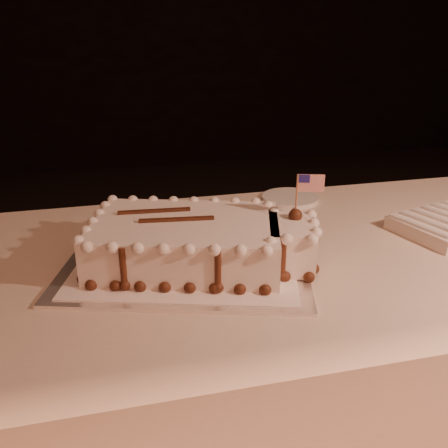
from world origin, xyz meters
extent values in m
cube|color=beige|center=(0.00, 0.60, 0.38)|extent=(2.40, 0.80, 0.75)
cube|color=white|center=(-0.24, 0.59, 0.75)|extent=(0.58, 0.50, 0.01)
cube|color=white|center=(-0.24, 0.59, 0.76)|extent=(0.52, 0.45, 0.00)
cube|color=white|center=(-0.24, 0.59, 0.80)|extent=(0.43, 0.35, 0.09)
cube|color=white|center=(-0.04, 0.53, 0.80)|extent=(0.13, 0.16, 0.09)
sphere|color=#4E2413|center=(-0.43, 0.52, 0.77)|extent=(0.02, 0.02, 0.02)
sphere|color=#4E2413|center=(-0.39, 0.50, 0.77)|extent=(0.02, 0.02, 0.02)
sphere|color=#4E2413|center=(-0.34, 0.49, 0.77)|extent=(0.02, 0.02, 0.02)
sphere|color=#4E2413|center=(-0.30, 0.48, 0.77)|extent=(0.02, 0.02, 0.02)
sphere|color=#4E2413|center=(-0.26, 0.46, 0.77)|extent=(0.02, 0.02, 0.02)
sphere|color=#4E2413|center=(-0.21, 0.45, 0.77)|extent=(0.02, 0.02, 0.02)
sphere|color=#4E2413|center=(-0.17, 0.44, 0.77)|extent=(0.02, 0.02, 0.02)
sphere|color=#4E2413|center=(-0.12, 0.42, 0.77)|extent=(0.02, 0.02, 0.02)
sphere|color=#4E2413|center=(-0.10, 0.46, 0.77)|extent=(0.02, 0.02, 0.02)
sphere|color=#4E2413|center=(-0.07, 0.46, 0.77)|extent=(0.02, 0.02, 0.02)
sphere|color=#4E2413|center=(-0.03, 0.45, 0.77)|extent=(0.02, 0.02, 0.02)
sphere|color=#4E2413|center=(0.00, 0.48, 0.77)|extent=(0.02, 0.02, 0.02)
sphere|color=#4E2413|center=(0.01, 0.52, 0.77)|extent=(0.02, 0.02, 0.02)
sphere|color=#4E2413|center=(0.02, 0.57, 0.77)|extent=(0.02, 0.02, 0.02)
sphere|color=#4E2413|center=(0.00, 0.59, 0.77)|extent=(0.02, 0.02, 0.02)
sphere|color=#4E2413|center=(-0.05, 0.61, 0.77)|extent=(0.02, 0.02, 0.02)
sphere|color=#4E2413|center=(-0.05, 0.64, 0.77)|extent=(0.02, 0.02, 0.02)
sphere|color=#4E2413|center=(-0.07, 0.67, 0.77)|extent=(0.02, 0.02, 0.02)
sphere|color=#4E2413|center=(-0.11, 0.68, 0.77)|extent=(0.02, 0.02, 0.02)
sphere|color=#4E2413|center=(-0.16, 0.69, 0.77)|extent=(0.02, 0.02, 0.02)
sphere|color=#4E2413|center=(-0.20, 0.71, 0.77)|extent=(0.02, 0.02, 0.02)
sphere|color=#4E2413|center=(-0.24, 0.72, 0.77)|extent=(0.02, 0.02, 0.02)
sphere|color=#4E2413|center=(-0.29, 0.73, 0.77)|extent=(0.02, 0.02, 0.02)
sphere|color=#4E2413|center=(-0.33, 0.75, 0.77)|extent=(0.02, 0.02, 0.02)
sphere|color=#4E2413|center=(-0.38, 0.76, 0.77)|extent=(0.02, 0.02, 0.02)
sphere|color=#4E2413|center=(-0.39, 0.72, 0.77)|extent=(0.02, 0.02, 0.02)
sphere|color=#4E2413|center=(-0.41, 0.68, 0.77)|extent=(0.02, 0.02, 0.02)
sphere|color=#4E2413|center=(-0.42, 0.63, 0.77)|extent=(0.02, 0.02, 0.02)
sphere|color=#4E2413|center=(-0.43, 0.59, 0.77)|extent=(0.02, 0.02, 0.02)
sphere|color=#4E2413|center=(-0.45, 0.55, 0.77)|extent=(0.02, 0.02, 0.02)
sphere|color=white|center=(-0.43, 0.52, 0.85)|extent=(0.02, 0.02, 0.02)
sphere|color=white|center=(-0.39, 0.50, 0.85)|extent=(0.02, 0.02, 0.02)
sphere|color=white|center=(-0.34, 0.49, 0.85)|extent=(0.02, 0.02, 0.02)
sphere|color=white|center=(-0.30, 0.48, 0.85)|extent=(0.02, 0.02, 0.02)
sphere|color=white|center=(-0.26, 0.46, 0.85)|extent=(0.02, 0.02, 0.02)
sphere|color=white|center=(-0.21, 0.45, 0.85)|extent=(0.02, 0.02, 0.02)
sphere|color=white|center=(-0.17, 0.44, 0.85)|extent=(0.02, 0.02, 0.02)
sphere|color=white|center=(-0.12, 0.42, 0.85)|extent=(0.02, 0.02, 0.02)
sphere|color=white|center=(-0.10, 0.46, 0.85)|extent=(0.02, 0.02, 0.02)
sphere|color=white|center=(-0.07, 0.46, 0.85)|extent=(0.02, 0.02, 0.02)
sphere|color=white|center=(-0.03, 0.45, 0.85)|extent=(0.02, 0.02, 0.02)
sphere|color=white|center=(0.00, 0.48, 0.85)|extent=(0.02, 0.02, 0.02)
sphere|color=white|center=(0.01, 0.52, 0.85)|extent=(0.02, 0.02, 0.02)
sphere|color=white|center=(0.02, 0.57, 0.85)|extent=(0.02, 0.02, 0.02)
sphere|color=white|center=(0.00, 0.59, 0.85)|extent=(0.02, 0.02, 0.02)
sphere|color=white|center=(-0.05, 0.61, 0.85)|extent=(0.02, 0.02, 0.02)
sphere|color=white|center=(-0.05, 0.64, 0.85)|extent=(0.02, 0.02, 0.02)
sphere|color=white|center=(-0.07, 0.67, 0.85)|extent=(0.02, 0.02, 0.02)
sphere|color=white|center=(-0.11, 0.68, 0.85)|extent=(0.02, 0.02, 0.02)
sphere|color=white|center=(-0.16, 0.69, 0.85)|extent=(0.02, 0.02, 0.02)
sphere|color=white|center=(-0.20, 0.71, 0.85)|extent=(0.02, 0.02, 0.02)
sphere|color=white|center=(-0.24, 0.72, 0.85)|extent=(0.02, 0.02, 0.02)
sphere|color=white|center=(-0.29, 0.73, 0.85)|extent=(0.02, 0.02, 0.02)
sphere|color=white|center=(-0.33, 0.75, 0.85)|extent=(0.02, 0.02, 0.02)
sphere|color=white|center=(-0.38, 0.76, 0.85)|extent=(0.02, 0.02, 0.02)
sphere|color=white|center=(-0.39, 0.72, 0.85)|extent=(0.02, 0.02, 0.02)
sphere|color=white|center=(-0.41, 0.68, 0.85)|extent=(0.02, 0.02, 0.02)
sphere|color=white|center=(-0.42, 0.63, 0.85)|extent=(0.02, 0.02, 0.02)
sphere|color=white|center=(-0.43, 0.59, 0.85)|extent=(0.02, 0.02, 0.02)
sphere|color=white|center=(-0.45, 0.55, 0.85)|extent=(0.02, 0.02, 0.02)
cylinder|color=#4E2413|center=(-0.37, 0.50, 0.80)|extent=(0.01, 0.01, 0.08)
sphere|color=#4E2413|center=(-0.37, 0.50, 0.77)|extent=(0.02, 0.02, 0.02)
cylinder|color=#4E2413|center=(-0.21, 0.45, 0.80)|extent=(0.01, 0.01, 0.08)
sphere|color=#4E2413|center=(-0.21, 0.45, 0.77)|extent=(0.02, 0.02, 0.02)
cylinder|color=#4E2413|center=(-0.08, 0.47, 0.80)|extent=(0.01, 0.01, 0.08)
sphere|color=#4E2413|center=(-0.08, 0.47, 0.77)|extent=(0.02, 0.02, 0.02)
cylinder|color=#4E2413|center=(0.02, 0.55, 0.80)|extent=(0.01, 0.01, 0.08)
sphere|color=#4E2413|center=(0.02, 0.55, 0.77)|extent=(0.02, 0.02, 0.02)
cylinder|color=#4E2413|center=(-0.04, 0.66, 0.80)|extent=(0.01, 0.01, 0.08)
sphere|color=#4E2413|center=(-0.04, 0.66, 0.77)|extent=(0.02, 0.02, 0.02)
cylinder|color=#4E2413|center=(-0.21, 0.71, 0.80)|extent=(0.01, 0.01, 0.08)
sphere|color=#4E2413|center=(-0.21, 0.71, 0.77)|extent=(0.02, 0.02, 0.02)
cylinder|color=#4E2413|center=(-0.37, 0.76, 0.80)|extent=(0.01, 0.01, 0.08)
sphere|color=#4E2413|center=(-0.37, 0.76, 0.77)|extent=(0.02, 0.02, 0.02)
cylinder|color=#4E2413|center=(-0.43, 0.61, 0.80)|extent=(0.01, 0.01, 0.08)
sphere|color=#4E2413|center=(-0.43, 0.61, 0.77)|extent=(0.02, 0.02, 0.02)
cube|color=#4E2413|center=(-0.30, 0.65, 0.85)|extent=(0.15, 0.02, 0.01)
cube|color=#4E2413|center=(-0.26, 0.59, 0.85)|extent=(0.15, 0.03, 0.01)
sphere|color=#4E2413|center=(-0.02, 0.55, 0.86)|extent=(0.03, 0.03, 0.03)
cylinder|color=#AD704A|center=(-0.02, 0.55, 0.89)|extent=(0.00, 0.00, 0.11)
cube|color=red|center=(0.01, 0.54, 0.92)|extent=(0.05, 0.02, 0.04)
cube|color=navy|center=(-0.01, 0.55, 0.93)|extent=(0.02, 0.01, 0.02)
cube|color=white|center=(0.30, 0.58, 0.79)|extent=(0.06, 0.15, 0.01)
cube|color=white|center=(0.33, 0.59, 0.79)|extent=(0.06, 0.15, 0.01)
cube|color=white|center=(0.37, 0.61, 0.79)|extent=(0.06, 0.15, 0.01)
cylinder|color=white|center=(0.11, 0.91, 0.76)|extent=(0.16, 0.16, 0.01)
camera|label=1|loc=(-0.38, -0.33, 1.23)|focal=40.00mm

